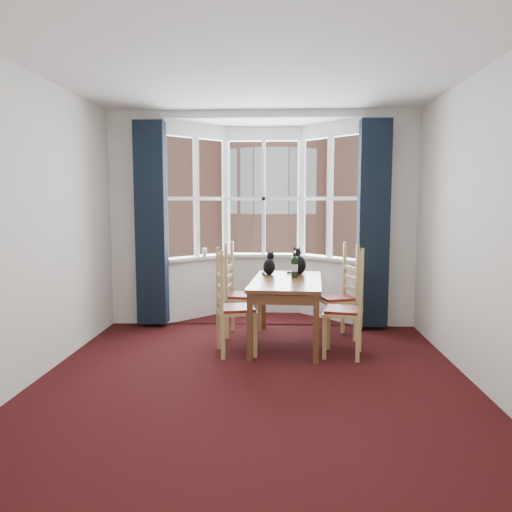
# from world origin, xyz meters

# --- Properties ---
(floor) EXTENTS (4.50, 4.50, 0.00)m
(floor) POSITION_xyz_m (0.00, 0.00, 0.00)
(floor) COLOR black
(floor) RESTS_ON ground
(ceiling) EXTENTS (4.50, 4.50, 0.00)m
(ceiling) POSITION_xyz_m (0.00, 0.00, 2.80)
(ceiling) COLOR white
(ceiling) RESTS_ON floor
(wall_left) EXTENTS (0.00, 4.50, 4.50)m
(wall_left) POSITION_xyz_m (-2.00, 0.00, 1.40)
(wall_left) COLOR silver
(wall_left) RESTS_ON floor
(wall_right) EXTENTS (0.00, 4.50, 4.50)m
(wall_right) POSITION_xyz_m (2.00, 0.00, 1.40)
(wall_right) COLOR silver
(wall_right) RESTS_ON floor
(wall_near) EXTENTS (4.00, 0.00, 4.00)m
(wall_near) POSITION_xyz_m (0.00, -2.25, 1.40)
(wall_near) COLOR silver
(wall_near) RESTS_ON floor
(wall_back_pier_left) EXTENTS (0.70, 0.12, 2.80)m
(wall_back_pier_left) POSITION_xyz_m (-1.65, 2.25, 1.40)
(wall_back_pier_left) COLOR silver
(wall_back_pier_left) RESTS_ON floor
(wall_back_pier_right) EXTENTS (0.70, 0.12, 2.80)m
(wall_back_pier_right) POSITION_xyz_m (1.65, 2.25, 1.40)
(wall_back_pier_right) COLOR silver
(wall_back_pier_right) RESTS_ON floor
(bay_window) EXTENTS (2.76, 0.94, 2.80)m
(bay_window) POSITION_xyz_m (0.00, 2.75, 1.40)
(bay_window) COLOR white
(bay_window) RESTS_ON floor
(curtain_left) EXTENTS (0.38, 0.22, 2.60)m
(curtain_left) POSITION_xyz_m (-1.42, 2.07, 1.35)
(curtain_left) COLOR black
(curtain_left) RESTS_ON floor
(curtain_right) EXTENTS (0.38, 0.22, 2.60)m
(curtain_right) POSITION_xyz_m (1.42, 2.07, 1.35)
(curtain_right) COLOR black
(curtain_right) RESTS_ON floor
(dining_table) EXTENTS (0.88, 1.50, 0.75)m
(dining_table) POSITION_xyz_m (0.32, 1.34, 0.66)
(dining_table) COLOR brown
(dining_table) RESTS_ON floor
(chair_left_near) EXTENTS (0.49, 0.50, 0.92)m
(chair_left_near) POSITION_xyz_m (-0.31, 0.93, 0.47)
(chair_left_near) COLOR tan
(chair_left_near) RESTS_ON floor
(chair_left_far) EXTENTS (0.44, 0.46, 0.92)m
(chair_left_far) POSITION_xyz_m (-0.29, 1.69, 0.47)
(chair_left_far) COLOR tan
(chair_left_far) RESTS_ON floor
(chair_right_near) EXTENTS (0.48, 0.49, 0.92)m
(chair_right_near) POSITION_xyz_m (1.00, 0.90, 0.47)
(chair_right_near) COLOR tan
(chair_right_near) RESTS_ON floor
(chair_right_far) EXTENTS (0.50, 0.52, 0.92)m
(chair_right_far) POSITION_xyz_m (1.00, 1.62, 0.47)
(chair_right_far) COLOR tan
(chair_right_far) RESTS_ON floor
(cat_left) EXTENTS (0.19, 0.23, 0.29)m
(cat_left) POSITION_xyz_m (0.11, 1.76, 0.86)
(cat_left) COLOR black
(cat_left) RESTS_ON dining_table
(cat_right) EXTENTS (0.24, 0.28, 0.34)m
(cat_right) POSITION_xyz_m (0.47, 1.82, 0.88)
(cat_right) COLOR black
(cat_right) RESTS_ON dining_table
(wine_bottle) EXTENTS (0.08, 0.08, 0.31)m
(wine_bottle) POSITION_xyz_m (0.41, 1.50, 0.88)
(wine_bottle) COLOR black
(wine_bottle) RESTS_ON dining_table
(candle_tall) EXTENTS (0.06, 0.06, 0.12)m
(candle_tall) POSITION_xyz_m (-0.81, 2.60, 0.93)
(candle_tall) COLOR white
(candle_tall) RESTS_ON bay_window
(street) EXTENTS (80.00, 80.00, 0.00)m
(street) POSITION_xyz_m (0.00, 32.25, -6.00)
(street) COLOR #333335
(street) RESTS_ON ground
(tenement_building) EXTENTS (18.40, 7.80, 15.20)m
(tenement_building) POSITION_xyz_m (0.00, 14.01, 1.60)
(tenement_building) COLOR #9E6551
(tenement_building) RESTS_ON street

